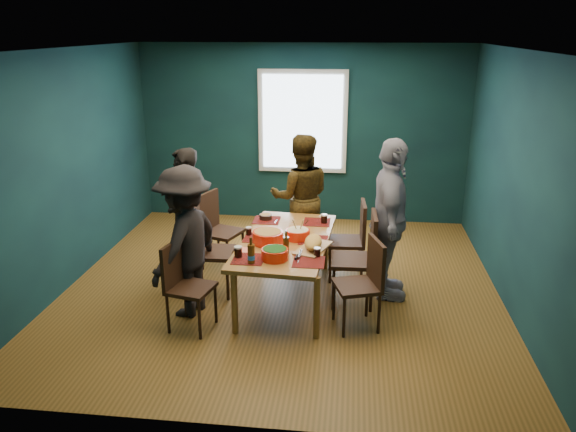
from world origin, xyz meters
name	(u,v)px	position (x,y,z in m)	size (l,w,h in m)	color
room	(285,168)	(0.00, 0.27, 1.37)	(5.01, 5.01, 2.71)	brown
dining_table	(286,245)	(0.07, -0.29, 0.64)	(1.04, 1.90, 0.70)	#915D2B
chair_left_far	(216,224)	(-0.91, 0.48, 0.56)	(0.56, 0.56, 0.97)	black
chair_left_mid	(204,244)	(-0.86, -0.25, 0.59)	(0.47, 0.47, 1.01)	black
chair_left_near	(183,279)	(-0.87, -1.06, 0.53)	(0.49, 0.49, 0.91)	black
chair_right_far	(354,235)	(0.82, 0.33, 0.56)	(0.46, 0.46, 0.96)	black
chair_right_mid	(362,252)	(0.91, -0.33, 0.61)	(0.49, 0.49, 1.04)	black
chair_right_near	(366,277)	(0.95, -0.84, 0.54)	(0.53, 0.53, 0.93)	black
person_far_left	(185,217)	(-1.15, 0.01, 0.81)	(0.59, 0.39, 1.62)	black
person_back	(301,197)	(0.12, 0.92, 0.82)	(0.80, 0.62, 1.65)	black
person_right	(390,220)	(1.20, -0.11, 0.91)	(1.06, 0.44, 1.82)	white
person_near_left	(185,242)	(-0.92, -0.75, 0.81)	(1.04, 0.60, 1.61)	black
bowl_salad	(268,237)	(-0.10, -0.43, 0.77)	(0.33, 0.33, 0.14)	red
bowl_dumpling	(298,234)	(0.20, -0.26, 0.76)	(0.27, 0.27, 0.25)	red
bowl_herbs	(275,253)	(0.03, -0.86, 0.76)	(0.27, 0.27, 0.12)	red
cutting_board	(313,243)	(0.39, -0.54, 0.76)	(0.40, 0.64, 0.14)	tan
small_bowl	(266,217)	(-0.25, 0.35, 0.74)	(0.16, 0.16, 0.06)	black
beer_bottle_a	(251,254)	(-0.18, -0.99, 0.80)	(0.08, 0.08, 0.28)	#48290C
beer_bottle_b	(286,244)	(0.13, -0.68, 0.80)	(0.06, 0.06, 0.24)	#48290C
cola_glass_a	(238,251)	(-0.34, -0.84, 0.76)	(0.08, 0.08, 0.12)	black
cola_glass_b	(317,252)	(0.45, -0.74, 0.76)	(0.07, 0.07, 0.10)	black
cola_glass_c	(324,218)	(0.46, 0.30, 0.76)	(0.08, 0.08, 0.11)	black
cola_glass_d	(249,231)	(-0.35, -0.21, 0.75)	(0.07, 0.07, 0.09)	black
napkin_a	(317,241)	(0.42, -0.30, 0.70)	(0.16, 0.16, 0.00)	#F77A68
napkin_b	(245,250)	(-0.31, -0.66, 0.70)	(0.14, 0.14, 0.00)	#F77A68
napkin_c	(307,265)	(0.37, -0.98, 0.70)	(0.13, 0.13, 0.00)	#F77A68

